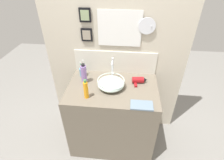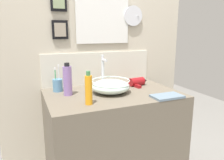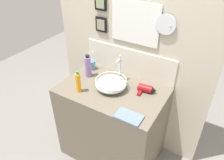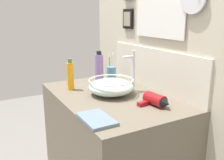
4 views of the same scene
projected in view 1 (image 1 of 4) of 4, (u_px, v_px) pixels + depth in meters
The scene contains 10 objects.
ground_plane at pixel (112, 138), 2.44m from camera, with size 6.00×6.00×0.00m, color gray.
vanity_counter at pixel (112, 116), 2.19m from camera, with size 1.00×0.66×0.89m, color #6B6051.
back_panel at pixel (116, 41), 1.99m from camera, with size 1.68×0.10×2.58m.
glass_bowl_sink at pixel (111, 84), 1.90m from camera, with size 0.29×0.29×0.10m.
faucet at pixel (112, 68), 1.98m from camera, with size 0.02×0.09×0.28m.
hair_drier at pixel (139, 80), 1.99m from camera, with size 0.18×0.14×0.07m.
toothbrush_cup at pixel (83, 72), 2.10m from camera, with size 0.08×0.08×0.21m.
spray_bottle at pixel (84, 74), 1.95m from camera, with size 0.06×0.06×0.24m.
lotion_bottle at pixel (86, 90), 1.74m from camera, with size 0.05×0.05×0.22m.
hand_towel at pixel (142, 105), 1.69m from camera, with size 0.22×0.14×0.02m, color slate.
Camera 1 is at (0.15, -1.53, 2.07)m, focal length 28.00 mm.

